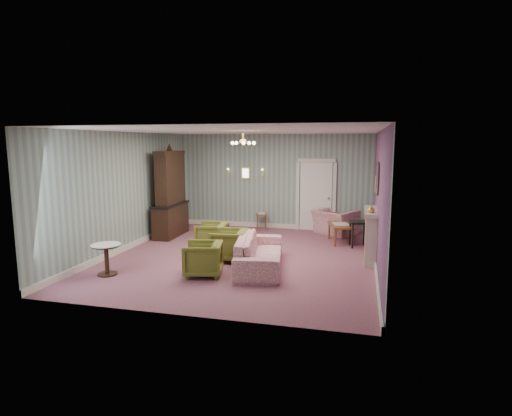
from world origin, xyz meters
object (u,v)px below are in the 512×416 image
(coffee_table, at_px, (340,233))
(pedestal_table, at_px, (107,259))
(olive_chair_a, at_px, (203,257))
(dresser, at_px, (170,191))
(fireplace, at_px, (371,235))
(side_table_black, at_px, (358,234))
(olive_chair_b, at_px, (229,243))
(olive_chair_c, at_px, (212,235))
(sofa_chintz, at_px, (260,247))
(wingback_chair, at_px, (335,218))

(coffee_table, distance_m, pedestal_table, 5.94)
(olive_chair_a, height_order, dresser, dresser)
(dresser, distance_m, pedestal_table, 3.79)
(fireplace, bearing_deg, side_table_black, 102.83)
(olive_chair_a, relative_size, olive_chair_b, 0.96)
(olive_chair_c, xyz_separation_m, coffee_table, (3.08, 1.50, -0.12))
(sofa_chintz, height_order, side_table_black, sofa_chintz)
(olive_chair_b, bearing_deg, olive_chair_a, -12.89)
(olive_chair_a, xyz_separation_m, sofa_chintz, (0.98, 0.80, 0.08))
(fireplace, bearing_deg, coffee_table, 114.95)
(olive_chair_a, xyz_separation_m, coffee_table, (2.53, 3.53, -0.12))
(olive_chair_a, bearing_deg, fireplace, 108.05)
(olive_chair_a, bearing_deg, olive_chair_c, -177.69)
(coffee_table, relative_size, pedestal_table, 1.55)
(coffee_table, height_order, pedestal_table, pedestal_table)
(fireplace, height_order, coffee_table, fireplace)
(olive_chair_b, relative_size, wingback_chair, 0.71)
(olive_chair_c, bearing_deg, side_table_black, 102.15)
(side_table_black, bearing_deg, olive_chair_c, -162.77)
(olive_chair_c, height_order, dresser, dresser)
(olive_chair_c, xyz_separation_m, dresser, (-1.66, 1.18, 0.91))
(olive_chair_a, relative_size, sofa_chintz, 0.32)
(wingback_chair, xyz_separation_m, fireplace, (0.94, -2.59, 0.10))
(olive_chair_c, distance_m, sofa_chintz, 1.97)
(wingback_chair, xyz_separation_m, coffee_table, (0.20, -1.02, -0.23))
(coffee_table, bearing_deg, sofa_chintz, -119.64)
(dresser, bearing_deg, olive_chair_c, -37.00)
(olive_chair_b, relative_size, pedestal_table, 1.22)
(olive_chair_a, distance_m, coffee_table, 4.35)
(dresser, bearing_deg, pedestal_table, -86.59)
(olive_chair_c, xyz_separation_m, sofa_chintz, (1.53, -1.24, 0.08))
(olive_chair_c, relative_size, coffee_table, 0.75)
(coffee_table, bearing_deg, olive_chair_b, -135.14)
(olive_chair_a, distance_m, olive_chair_b, 1.20)
(dresser, relative_size, pedestal_table, 4.01)
(fireplace, bearing_deg, olive_chair_a, -149.13)
(olive_chair_c, distance_m, wingback_chair, 3.82)
(fireplace, height_order, side_table_black, fireplace)
(sofa_chintz, height_order, coffee_table, sofa_chintz)
(sofa_chintz, height_order, fireplace, fireplace)
(sofa_chintz, xyz_separation_m, pedestal_table, (-2.87, -1.23, -0.13))
(olive_chair_b, height_order, fireplace, fireplace)
(fireplace, distance_m, side_table_black, 1.24)
(wingback_chair, distance_m, pedestal_table, 6.53)
(pedestal_table, bearing_deg, olive_chair_b, 38.17)
(olive_chair_c, xyz_separation_m, wingback_chair, (2.88, 2.51, 0.11))
(olive_chair_c, distance_m, fireplace, 3.82)
(olive_chair_a, xyz_separation_m, side_table_black, (3.00, 3.13, -0.04))
(olive_chair_a, bearing_deg, wingback_chair, 140.06)
(olive_chair_b, relative_size, side_table_black, 1.16)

